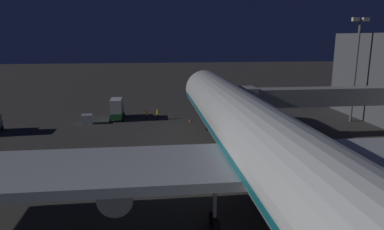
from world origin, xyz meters
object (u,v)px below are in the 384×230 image
object	(u,v)px
traffic_cone_nose_port	(215,120)
ground_crew_walking_aft	(158,114)
traffic_cone_nose_starboard	(190,120)
catering_truck	(117,109)
jet_bridge	(305,97)
ground_crew_under_port_wing	(147,114)
apron_floodlight_mast	(356,63)
airliner_at_gate	(264,148)
baggage_container_mid_row	(87,119)

from	to	relation	value
traffic_cone_nose_port	ground_crew_walking_aft	bearing A→B (deg)	-14.01
ground_crew_walking_aft	traffic_cone_nose_port	size ratio (longest dim) A/B	3.44
traffic_cone_nose_port	traffic_cone_nose_starboard	distance (m)	4.40
catering_truck	ground_crew_walking_aft	distance (m)	7.33
jet_bridge	ground_crew_under_port_wing	size ratio (longest dim) A/B	13.40
apron_floodlight_mast	traffic_cone_nose_starboard	size ratio (longest dim) A/B	31.64
jet_bridge	traffic_cone_nose_port	distance (m)	16.66
apron_floodlight_mast	airliner_at_gate	bearing A→B (deg)	49.45
airliner_at_gate	ground_crew_under_port_wing	world-z (taller)	airliner_at_gate
baggage_container_mid_row	traffic_cone_nose_port	xyz separation A→B (m)	(-21.74, 0.82, -0.52)
baggage_container_mid_row	jet_bridge	bearing A→B (deg)	159.40
ground_crew_walking_aft	traffic_cone_nose_starboard	distance (m)	6.01
traffic_cone_nose_port	catering_truck	bearing A→B (deg)	-12.44
apron_floodlight_mast	catering_truck	size ratio (longest dim) A/B	3.07
jet_bridge	traffic_cone_nose_starboard	bearing A→B (deg)	-36.95
baggage_container_mid_row	ground_crew_under_port_wing	bearing A→B (deg)	-170.03
airliner_at_gate	jet_bridge	distance (m)	24.92
ground_crew_under_port_wing	traffic_cone_nose_port	size ratio (longest dim) A/B	3.31
catering_truck	ground_crew_walking_aft	world-z (taller)	catering_truck
apron_floodlight_mast	ground_crew_under_port_wing	distance (m)	36.60
catering_truck	airliner_at_gate	bearing A→B (deg)	112.11
ground_crew_under_port_wing	ground_crew_walking_aft	world-z (taller)	ground_crew_walking_aft
ground_crew_walking_aft	traffic_cone_nose_starboard	bearing A→B (deg)	155.70
ground_crew_under_port_wing	jet_bridge	bearing A→B (deg)	148.11
airliner_at_gate	catering_truck	distance (m)	39.54
airliner_at_gate	baggage_container_mid_row	distance (m)	39.12
baggage_container_mid_row	ground_crew_under_port_wing	distance (m)	10.18
traffic_cone_nose_starboard	jet_bridge	bearing A→B (deg)	143.05
jet_bridge	airliner_at_gate	bearing A→B (deg)	58.72
baggage_container_mid_row	traffic_cone_nose_port	bearing A→B (deg)	177.83
baggage_container_mid_row	ground_crew_under_port_wing	xyz separation A→B (m)	(-10.02, -1.76, 0.21)
apron_floodlight_mast	traffic_cone_nose_port	world-z (taller)	apron_floodlight_mast
apron_floodlight_mast	baggage_container_mid_row	size ratio (longest dim) A/B	9.92
apron_floodlight_mast	catering_truck	distance (m)	41.68
baggage_container_mid_row	traffic_cone_nose_port	size ratio (longest dim) A/B	3.19
apron_floodlight_mast	ground_crew_walking_aft	bearing A→B (deg)	-9.14
jet_bridge	traffic_cone_nose_port	size ratio (longest dim) A/B	44.31
jet_bridge	apron_floodlight_mast	xyz separation A→B (m)	(-12.56, -8.51, 4.14)
traffic_cone_nose_port	ground_crew_under_port_wing	bearing A→B (deg)	-12.44
airliner_at_gate	traffic_cone_nose_port	bearing A→B (deg)	-93.85
baggage_container_mid_row	traffic_cone_nose_port	world-z (taller)	baggage_container_mid_row
apron_floodlight_mast	ground_crew_under_port_wing	xyz separation A→B (m)	(35.02, -5.46, -9.13)
ground_crew_under_port_wing	traffic_cone_nose_starboard	size ratio (longest dim) A/B	3.31
jet_bridge	traffic_cone_nose_starboard	size ratio (longest dim) A/B	44.31
baggage_container_mid_row	ground_crew_walking_aft	size ratio (longest dim) A/B	0.93
airliner_at_gate	traffic_cone_nose_starboard	bearing A→B (deg)	-86.15
traffic_cone_nose_starboard	airliner_at_gate	bearing A→B (deg)	93.85
jet_bridge	baggage_container_mid_row	bearing A→B (deg)	-20.60
jet_bridge	ground_crew_under_port_wing	xyz separation A→B (m)	(22.46, -13.97, -4.99)
airliner_at_gate	jet_bridge	world-z (taller)	airliner_at_gate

